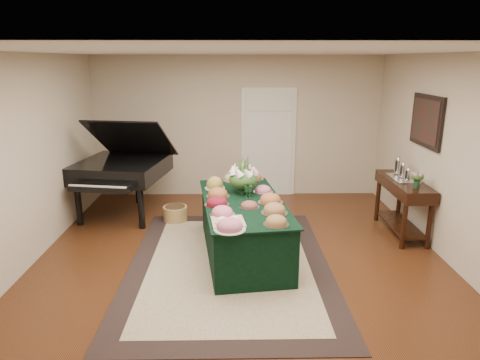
{
  "coord_description": "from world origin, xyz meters",
  "views": [
    {
      "loc": [
        -0.1,
        -5.22,
        2.61
      ],
      "look_at": [
        0.0,
        0.3,
        1.05
      ],
      "focal_mm": 32.0,
      "sensor_mm": 36.0,
      "label": 1
    }
  ],
  "objects_px": {
    "buffet_table": "(243,227)",
    "floral_centerpiece": "(243,176)",
    "grand_piano": "(122,168)",
    "mahogany_sideboard": "(403,192)"
  },
  "relations": [
    {
      "from": "buffet_table",
      "to": "floral_centerpiece",
      "type": "xyz_separation_m",
      "value": [
        0.01,
        0.37,
        0.64
      ]
    },
    {
      "from": "floral_centerpiece",
      "to": "grand_piano",
      "type": "relative_size",
      "value": 0.24
    },
    {
      "from": "grand_piano",
      "to": "mahogany_sideboard",
      "type": "relative_size",
      "value": 1.37
    },
    {
      "from": "buffet_table",
      "to": "grand_piano",
      "type": "distance_m",
      "value": 2.61
    },
    {
      "from": "buffet_table",
      "to": "floral_centerpiece",
      "type": "relative_size",
      "value": 5.37
    },
    {
      "from": "floral_centerpiece",
      "to": "mahogany_sideboard",
      "type": "distance_m",
      "value": 2.49
    },
    {
      "from": "grand_piano",
      "to": "mahogany_sideboard",
      "type": "bearing_deg",
      "value": -11.58
    },
    {
      "from": "mahogany_sideboard",
      "to": "buffet_table",
      "type": "bearing_deg",
      "value": -164.43
    },
    {
      "from": "buffet_table",
      "to": "mahogany_sideboard",
      "type": "distance_m",
      "value": 2.56
    },
    {
      "from": "grand_piano",
      "to": "floral_centerpiece",
      "type": "bearing_deg",
      "value": -31.24
    }
  ]
}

